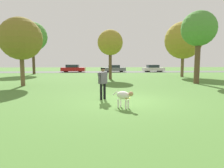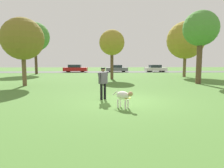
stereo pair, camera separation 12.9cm
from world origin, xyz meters
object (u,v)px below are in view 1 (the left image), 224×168
(tree_far_left, at_px, (33,37))
(parked_car_grey, at_px, (114,69))
(frisbee, at_px, (128,98))
(parked_car_red, at_px, (73,68))
(person, at_px, (103,81))
(parked_car_white, at_px, (153,68))
(tree_near_left, at_px, (21,39))
(dog, at_px, (124,96))
(tree_far_right, at_px, (183,40))
(tree_near_right, at_px, (199,29))
(tree_mid_center, at_px, (110,43))

(tree_far_left, xyz_separation_m, parked_car_grey, (12.94, 5.82, -5.04))
(frisbee, distance_m, parked_car_red, 27.71)
(person, relative_size, parked_car_white, 0.40)
(person, xyz_separation_m, parked_car_grey, (2.73, 27.31, -0.30))
(frisbee, bearing_deg, tree_near_left, 142.28)
(dog, relative_size, tree_far_right, 0.12)
(person, bearing_deg, tree_far_right, 12.28)
(tree_near_right, bearing_deg, parked_car_grey, 105.55)
(tree_far_right, bearing_deg, parked_car_grey, 121.48)
(tree_far_left, xyz_separation_m, parked_car_red, (5.24, 5.80, -5.02))
(dog, xyz_separation_m, tree_far_right, (9.58, 16.72, 4.07))
(dog, bearing_deg, tree_near_right, 90.86)
(dog, bearing_deg, tree_far_right, 101.37)
(dog, height_order, tree_near_right, tree_near_right)
(person, relative_size, frisbee, 5.93)
(parked_car_red, height_order, parked_car_white, parked_car_red)
(person, bearing_deg, tree_far_left, 72.88)
(tree_mid_center, height_order, parked_car_red, tree_mid_center)
(dog, distance_m, tree_mid_center, 14.30)
(person, height_order, frisbee, person)
(tree_far_right, height_order, tree_near_left, tree_far_right)
(tree_mid_center, xyz_separation_m, parked_car_grey, (1.68, 15.40, -3.31))
(tree_far_left, distance_m, tree_near_left, 15.94)
(tree_near_right, xyz_separation_m, parked_car_red, (-13.36, 20.34, -4.00))
(tree_far_left, height_order, parked_car_white, tree_far_left)
(tree_mid_center, distance_m, parked_car_white, 18.15)
(tree_far_left, relative_size, parked_car_red, 1.79)
(tree_far_right, xyz_separation_m, tree_near_right, (-2.02, -7.81, 0.10))
(person, xyz_separation_m, tree_near_right, (8.40, 6.95, 3.72))
(tree_far_right, distance_m, tree_mid_center, 9.80)
(dog, distance_m, parked_car_grey, 29.33)
(tree_far_left, bearing_deg, tree_mid_center, -40.39)
(dog, distance_m, tree_far_right, 19.69)
(tree_near_right, bearing_deg, frisbee, -136.81)
(tree_mid_center, relative_size, parked_car_white, 1.32)
(tree_near_right, height_order, parked_car_white, tree_near_right)
(tree_far_right, distance_m, parked_car_grey, 15.23)
(tree_far_left, relative_size, tree_near_left, 1.48)
(tree_far_right, distance_m, parked_car_white, 13.14)
(frisbee, relative_size, tree_near_left, 0.05)
(tree_near_right, bearing_deg, person, -140.38)
(tree_mid_center, bearing_deg, parked_car_red, 111.39)
(person, bearing_deg, parked_car_grey, 41.77)
(dog, xyz_separation_m, parked_car_grey, (1.89, 29.27, 0.14))
(parked_car_red, bearing_deg, tree_near_left, -90.81)
(parked_car_red, xyz_separation_m, parked_car_white, (15.08, 0.01, -0.02))
(dog, relative_size, parked_car_red, 0.19)
(dog, bearing_deg, person, 154.35)
(frisbee, xyz_separation_m, tree_mid_center, (-0.28, 11.59, 3.95))
(frisbee, height_order, parked_car_red, parked_car_red)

